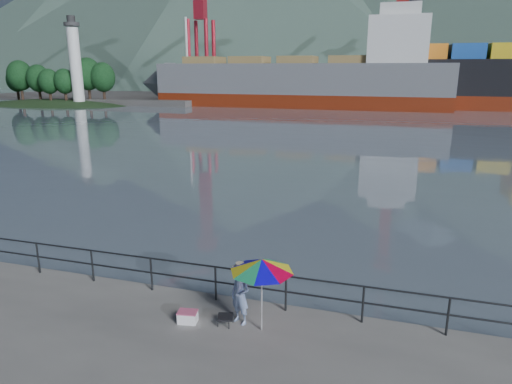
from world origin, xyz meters
TOP-DOWN VIEW (x-y plane):
  - harbor_water at (0.00, 130.00)m, footprint 500.00×280.00m
  - far_dock at (10.00, 93.00)m, footprint 200.00×40.00m
  - guardrail at (0.00, 1.70)m, footprint 22.00×0.06m
  - lighthouse_islet at (-54.97, 61.99)m, footprint 48.00×26.40m
  - fisherman at (2.03, 0.80)m, footprint 0.64×0.54m
  - beach_umbrella at (2.65, 0.61)m, footprint 1.64×1.64m
  - folding_stool at (1.71, 0.57)m, footprint 0.47×0.47m
  - cooler_bag at (0.75, 0.40)m, footprint 0.52×0.39m
  - fishing_rod at (1.94, 2.03)m, footprint 0.07×1.93m
  - bulk_carrier at (-8.93, 69.51)m, footprint 49.23×8.52m

SIDE VIEW (x-z plane):
  - harbor_water at x=0.00m, z-range 0.00..0.00m
  - far_dock at x=10.00m, z-range -0.20..0.20m
  - fishing_rod at x=1.94m, z-range -0.68..0.68m
  - folding_stool at x=1.71m, z-range 0.01..0.25m
  - cooler_bag at x=0.75m, z-range 0.00..0.28m
  - lighthouse_islet at x=-54.97m, z-range -9.34..9.86m
  - guardrail at x=0.00m, z-range 0.01..1.03m
  - fisherman at x=2.03m, z-range 0.00..1.50m
  - beach_umbrella at x=2.65m, z-range 0.79..2.68m
  - bulk_carrier at x=-8.93m, z-range -3.09..11.41m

